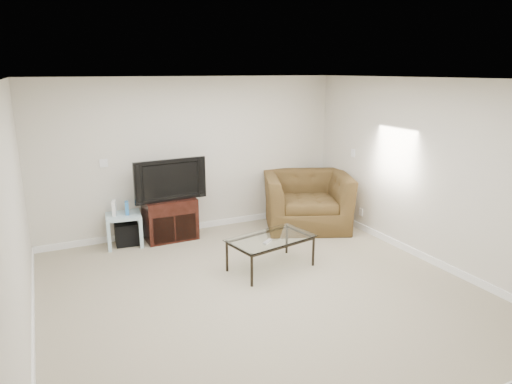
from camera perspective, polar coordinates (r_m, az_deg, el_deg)
name	(u,v)px	position (r m, az deg, el deg)	size (l,w,h in m)	color
floor	(261,292)	(5.64, 0.66, -12.34)	(5.00, 5.00, 0.00)	tan
ceiling	(262,79)	(5.01, 0.75, 13.96)	(5.00, 5.00, 0.00)	white
wall_back	(194,156)	(7.46, -7.80, 4.51)	(5.00, 0.02, 2.50)	silver
wall_left	(15,222)	(4.70, -27.86, -3.36)	(0.02, 5.00, 2.50)	silver
wall_right	(426,172)	(6.65, 20.45, 2.41)	(0.02, 5.00, 2.50)	silver
plate_back	(104,163)	(7.16, -18.51, 3.43)	(0.12, 0.02, 0.12)	white
plate_right_switch	(353,153)	(7.81, 12.03, 4.79)	(0.02, 0.09, 0.13)	white
plate_right_outlet	(361,212)	(7.81, 12.98, -2.46)	(0.02, 0.08, 0.12)	white
tv_stand	(170,218)	(7.34, -10.72, -3.25)	(0.79, 0.55, 0.65)	black
dvd_player	(170,206)	(7.23, -10.71, -1.70)	(0.47, 0.33, 0.07)	black
television	(168,179)	(7.13, -10.90, 1.64)	(1.04, 0.21, 0.65)	black
side_table	(124,229)	(7.24, -16.14, -4.52)	(0.51, 0.51, 0.49)	silver
subwoofer	(127,233)	(7.29, -15.87, -4.98)	(0.34, 0.34, 0.34)	black
game_console	(114,208)	(7.11, -17.32, -1.95)	(0.05, 0.16, 0.22)	white
game_case	(127,208)	(7.12, -15.84, -1.94)	(0.05, 0.14, 0.19)	#337FCC
recliner	(307,192)	(7.72, 6.38, 0.06)	(1.40, 0.91, 1.23)	#523322
coffee_table	(271,253)	(6.16, 1.86, -7.64)	(1.12, 0.63, 0.44)	black
remote	(268,241)	(5.92, 1.45, -6.20)	(0.18, 0.05, 0.02)	#B2B2B7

